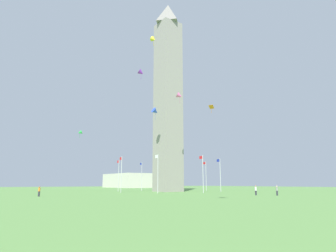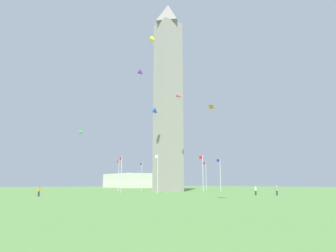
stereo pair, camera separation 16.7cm
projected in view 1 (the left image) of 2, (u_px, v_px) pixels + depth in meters
The scene contains 20 objects.
ground_plane at pixel (168, 192), 72.48m from camera, with size 260.00×260.00×0.00m, color #609347.
obelisk_monument at pixel (168, 92), 77.52m from camera, with size 5.72×5.72×51.96m.
flagpole_n at pixel (142, 175), 83.79m from camera, with size 1.12×0.14×8.11m.
flagpole_ne at pixel (119, 174), 75.47m from camera, with size 1.12×0.14×8.11m.
flagpole_e at pixel (121, 173), 65.93m from camera, with size 1.12×0.14×8.11m.
flagpole_se at pixel (158, 172), 60.76m from camera, with size 1.12×0.14×8.11m.
flagpole_s at pixel (203, 172), 62.98m from camera, with size 1.12×0.14×8.11m.
flagpole_sw at pixel (220, 173), 71.30m from camera, with size 1.12×0.14×8.11m.
flagpole_w at pixel (206, 175), 80.84m from camera, with size 1.12×0.14×8.11m.
flagpole_nw at pixel (175, 175), 86.02m from camera, with size 1.12×0.14×8.11m.
person_white_shirt at pixel (256, 190), 50.65m from camera, with size 0.32×0.32×1.72m.
person_orange_shirt at pixel (39, 191), 46.34m from camera, with size 0.32×0.32×1.61m.
person_gray_shirt at pixel (277, 191), 49.86m from camera, with size 0.32×0.32×1.66m.
kite_blue_delta at pixel (155, 111), 69.23m from camera, with size 1.47×1.88×2.99m.
kite_yellow_delta at pixel (154, 39), 46.42m from camera, with size 1.25×1.06×1.71m.
kite_purple_delta at pixel (141, 73), 73.10m from camera, with size 2.01×2.21×2.85m.
kite_green_delta at pixel (80, 132), 67.28m from camera, with size 1.21×1.35×1.88m.
kite_pink_delta at pixel (180, 96), 64.89m from camera, with size 2.02×2.05×2.60m.
kite_orange_diamond at pixel (211, 107), 59.95m from camera, with size 1.18×1.05×1.68m.
distant_building at pixel (128, 181), 141.64m from camera, with size 27.67×15.08×6.64m.
Camera 1 is at (-60.39, 43.27, 2.06)m, focal length 31.01 mm.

